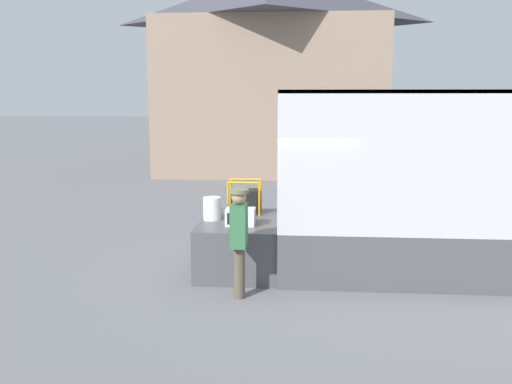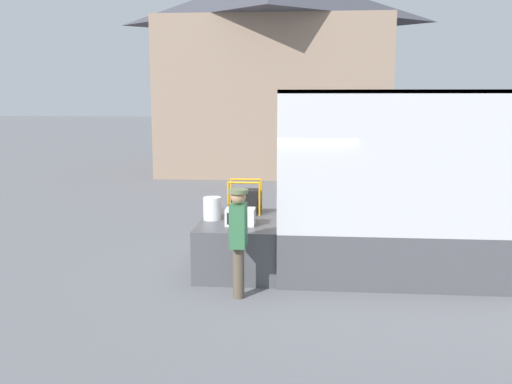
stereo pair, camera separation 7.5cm
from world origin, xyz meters
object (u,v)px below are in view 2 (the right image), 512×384
at_px(portable_generator, 246,201).
at_px(worker_person, 238,232).
at_px(microwave, 240,217).
at_px(box_truck, 478,222).
at_px(orange_bucket, 212,208).

xyz_separation_m(portable_generator, worker_person, (0.11, -2.12, -0.10)).
height_order(microwave, portable_generator, portable_generator).
bearing_deg(worker_person, box_truck, 20.86).
distance_m(microwave, portable_generator, 1.02).
height_order(microwave, worker_person, worker_person).
xyz_separation_m(box_truck, orange_bucket, (-4.72, -0.05, 0.17)).
bearing_deg(microwave, box_truck, 6.07).
height_order(box_truck, orange_bucket, box_truck).
relative_size(box_truck, portable_generator, 9.44).
distance_m(portable_generator, worker_person, 2.12).
bearing_deg(worker_person, orange_bucket, 113.76).
distance_m(microwave, orange_bucket, 0.69).
bearing_deg(orange_bucket, portable_generator, 48.28).
height_order(box_truck, worker_person, box_truck).
relative_size(portable_generator, orange_bucket, 1.55).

